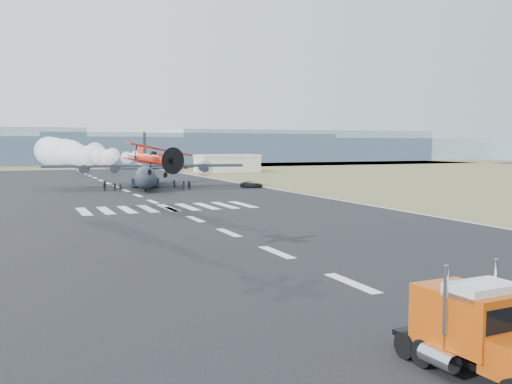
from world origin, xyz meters
TOP-DOWN VIEW (x-y plane):
  - ground at (0.00, 0.00)m, footprint 500.00×500.00m
  - scrub_far at (0.00, 230.00)m, footprint 500.00×80.00m
  - runway_markings at (0.00, 60.00)m, footprint 60.00×260.00m
  - ridge_seg_d at (0.00, 260.00)m, footprint 150.00×50.00m
  - ridge_seg_e at (65.00, 260.00)m, footprint 150.00×50.00m
  - ridge_seg_f at (130.00, 260.00)m, footprint 150.00×50.00m
  - ridge_seg_g at (195.00, 260.00)m, footprint 150.00×50.00m
  - hangar_right at (46.00, 150.00)m, footprint 20.50×12.50m
  - semi_truck at (-3.82, -15.29)m, footprint 3.31×8.68m
  - aerobatic_biplane at (-9.89, 14.70)m, footprint 6.16×5.65m
  - smoke_trail at (-14.92, 43.16)m, footprint 8.08×35.08m
  - transport_aircraft at (5.85, 92.84)m, footprint 42.26×34.59m
  - support_vehicle at (26.57, 81.52)m, footprint 5.58×4.48m
  - crew_a at (-1.08, 83.99)m, footprint 0.59×0.49m
  - crew_b at (-2.18, 84.52)m, footprint 0.78×0.48m
  - crew_c at (11.48, 82.01)m, footprint 1.32×1.02m
  - crew_d at (-3.98, 85.83)m, footprint 1.12×0.94m
  - crew_e at (11.27, 88.56)m, footprint 0.96×0.87m
  - crew_f at (12.81, 82.18)m, footprint 1.26×1.49m
  - crew_g at (13.13, 84.09)m, footprint 0.82×0.80m
  - crew_h at (-3.54, 87.84)m, footprint 1.04×1.05m

SIDE VIEW (x-z plane):
  - ground at x=0.00m, z-range 0.00..0.00m
  - scrub_far at x=0.00m, z-range 0.00..0.00m
  - runway_markings at x=0.00m, z-range 0.00..0.01m
  - support_vehicle at x=26.57m, z-range 0.00..1.41m
  - crew_a at x=-1.08m, z-range 0.00..1.57m
  - crew_b at x=-2.18m, z-range 0.00..1.60m
  - crew_f at x=12.81m, z-range 0.00..1.61m
  - crew_e at x=11.27m, z-range 0.00..1.67m
  - crew_d at x=-3.98m, z-range 0.00..1.71m
  - crew_g at x=13.13m, z-range 0.00..1.74m
  - crew_c at x=11.48m, z-range 0.00..1.86m
  - crew_h at x=-3.54m, z-range 0.00..1.88m
  - semi_truck at x=-3.82m, z-range -0.03..3.83m
  - hangar_right at x=46.00m, z-range 0.06..5.96m
  - transport_aircraft at x=5.85m, z-range -2.97..9.28m
  - ridge_seg_d at x=0.00m, z-range 0.00..13.00m
  - ridge_seg_g at x=195.00m, z-range 0.00..13.00m
  - ridge_seg_e at x=65.00m, z-range 0.00..15.00m
  - aerobatic_biplane at x=-9.89m, z-range 6.79..9.61m
  - smoke_trail at x=-14.92m, z-range 6.53..10.39m
  - ridge_seg_f at x=130.00m, z-range 0.00..17.00m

